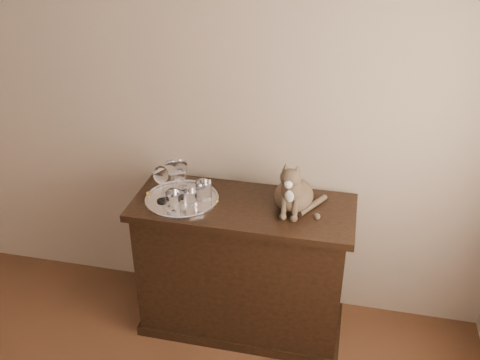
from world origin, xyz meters
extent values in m
cube|color=tan|center=(0.00, 2.25, 1.35)|extent=(4.00, 0.10, 2.70)
cylinder|color=silver|center=(0.27, 1.91, 0.85)|extent=(0.40, 0.40, 0.01)
cylinder|color=white|center=(0.33, 1.87, 0.90)|extent=(0.07, 0.07, 0.08)
cylinder|color=white|center=(0.25, 1.82, 0.90)|extent=(0.08, 0.08, 0.09)
cylinder|color=white|center=(0.38, 1.95, 0.91)|extent=(0.09, 0.09, 0.10)
camera|label=1|loc=(1.12, -0.45, 2.35)|focal=40.00mm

